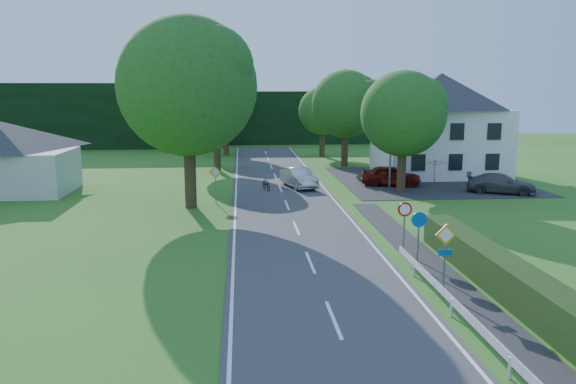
{
  "coord_description": "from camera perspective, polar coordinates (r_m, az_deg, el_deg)",
  "views": [
    {
      "loc": [
        -2.86,
        -10.63,
        7.24
      ],
      "look_at": [
        -0.54,
        16.89,
        2.18
      ],
      "focal_mm": 35.0,
      "sensor_mm": 36.0,
      "label": 1
    }
  ],
  "objects": [
    {
      "name": "treeline_left",
      "position": [
        76.93,
        -24.09,
        7.07
      ],
      "size": [
        44.0,
        6.0,
        8.0
      ],
      "primitive_type": "cube",
      "color": "black",
      "rests_on": "ground"
    },
    {
      "name": "parked_car_silver_a",
      "position": [
        46.99,
        13.08,
        2.1
      ],
      "size": [
        4.16,
        3.07,
        1.31
      ],
      "primitive_type": "imported",
      "rotation": [
        0.0,
        0.0,
        2.06
      ],
      "color": "#A4A4A8",
      "rests_on": "parking_pad"
    },
    {
      "name": "line_edge_right",
      "position": [
        32.05,
        6.29,
        -2.66
      ],
      "size": [
        0.12,
        80.0,
        0.01
      ],
      "primitive_type": "cube",
      "color": "white",
      "rests_on": "road"
    },
    {
      "name": "moving_car",
      "position": [
        41.77,
        1.1,
        1.46
      ],
      "size": [
        2.65,
        4.66,
        1.45
      ],
      "primitive_type": "imported",
      "rotation": [
        0.0,
        0.0,
        0.27
      ],
      "color": "#B3B4B8",
      "rests_on": "road"
    },
    {
      "name": "house_white",
      "position": [
        49.67,
        15.13,
        6.75
      ],
      "size": [
        10.6,
        8.4,
        8.6
      ],
      "color": "white",
      "rests_on": "ground"
    },
    {
      "name": "sign_priority_left",
      "position": [
        36.08,
        -7.38,
        1.49
      ],
      "size": [
        0.78,
        0.09,
        2.44
      ],
      "color": "slate",
      "rests_on": "ground"
    },
    {
      "name": "road",
      "position": [
        31.6,
        0.49,
        -2.83
      ],
      "size": [
        7.0,
        80.0,
        0.04
      ],
      "primitive_type": "cube",
      "color": "#3D3D3F",
      "rests_on": "ground"
    },
    {
      "name": "tree_right_mid",
      "position": [
        40.38,
        11.59,
        5.98
      ],
      "size": [
        7.0,
        7.0,
        8.58
      ],
      "primitive_type": null,
      "color": "#245118",
      "rests_on": "ground"
    },
    {
      "name": "parked_car_grey",
      "position": [
        42.3,
        20.83,
        0.82
      ],
      "size": [
        5.05,
        3.64,
        1.36
      ],
      "primitive_type": "imported",
      "rotation": [
        0.0,
        0.0,
        1.15
      ],
      "color": "#4A4B4F",
      "rests_on": "parking_pad"
    },
    {
      "name": "sign_speed_limit",
      "position": [
        25.27,
        11.77,
        -2.35
      ],
      "size": [
        0.64,
        0.11,
        2.37
      ],
      "color": "slate",
      "rests_on": "ground"
    },
    {
      "name": "parking_pad",
      "position": [
        46.66,
        13.81,
        1.17
      ],
      "size": [
        14.0,
        16.0,
        0.04
      ],
      "primitive_type": "cube",
      "color": "#262629",
      "rests_on": "ground"
    },
    {
      "name": "tree_main",
      "position": [
        34.8,
        -10.1,
        7.88
      ],
      "size": [
        9.4,
        9.4,
        11.64
      ],
      "primitive_type": null,
      "color": "#245118",
      "rests_on": "ground"
    },
    {
      "name": "tree_left_far",
      "position": [
        50.76,
        -7.29,
        6.96
      ],
      "size": [
        7.0,
        7.0,
        8.58
      ],
      "primitive_type": null,
      "color": "#245118",
      "rests_on": "ground"
    },
    {
      "name": "sign_priority_right",
      "position": [
        20.67,
        15.7,
        -5.29
      ],
      "size": [
        0.78,
        0.09,
        2.59
      ],
      "color": "slate",
      "rests_on": "ground"
    },
    {
      "name": "line_centre",
      "position": [
        31.6,
        0.49,
        -2.79
      ],
      "size": [
        0.12,
        80.0,
        0.01
      ],
      "primitive_type": null,
      "color": "white",
      "rests_on": "road"
    },
    {
      "name": "tree_right_far",
      "position": [
        53.62,
        5.82,
        7.44
      ],
      "size": [
        7.4,
        7.4,
        9.09
      ],
      "primitive_type": null,
      "color": "#245118",
      "rests_on": "ground"
    },
    {
      "name": "line_edge_left",
      "position": [
        31.47,
        -5.42,
        -2.89
      ],
      "size": [
        0.12,
        80.0,
        0.01
      ],
      "primitive_type": "cube",
      "color": "white",
      "rests_on": "road"
    },
    {
      "name": "parasol",
      "position": [
        45.57,
        14.7,
        2.08
      ],
      "size": [
        2.55,
        2.58,
        1.79
      ],
      "primitive_type": "imported",
      "rotation": [
        0.0,
        0.0,
        -0.38
      ],
      "color": "#A81B0D",
      "rests_on": "parking_pad"
    },
    {
      "name": "footpath",
      "position": [
        16.51,
        25.12,
        -16.59
      ],
      "size": [
        1.5,
        44.0,
        0.04
      ],
      "primitive_type": "cube",
      "color": "#262629",
      "rests_on": "ground"
    },
    {
      "name": "tree_right_back",
      "position": [
        61.37,
        3.51,
        7.12
      ],
      "size": [
        6.2,
        6.2,
        7.56
      ],
      "primitive_type": null,
      "color": "#245118",
      "rests_on": "ground"
    },
    {
      "name": "sign_roundabout",
      "position": [
        23.44,
        13.13,
        -3.64
      ],
      "size": [
        0.64,
        0.08,
        2.37
      ],
      "color": "slate",
      "rests_on": "ground"
    },
    {
      "name": "tree_left_back",
      "position": [
        62.74,
        -6.37,
        7.38
      ],
      "size": [
        6.6,
        6.6,
        8.07
      ],
      "primitive_type": null,
      "color": "#245118",
      "rests_on": "ground"
    },
    {
      "name": "treeline_right",
      "position": [
        77.49,
        3.26,
        7.59
      ],
      "size": [
        30.0,
        5.0,
        7.0
      ],
      "primitive_type": "cube",
      "color": "black",
      "rests_on": "ground"
    },
    {
      "name": "motorcycle",
      "position": [
        40.81,
        -2.22,
        0.87
      ],
      "size": [
        1.0,
        1.85,
        0.93
      ],
      "primitive_type": "imported",
      "rotation": [
        0.0,
        0.0,
        0.23
      ],
      "color": "black",
      "rests_on": "road"
    },
    {
      "name": "parked_car_red",
      "position": [
        43.35,
        10.41,
        1.66
      ],
      "size": [
        4.77,
        2.77,
        1.53
      ],
      "primitive_type": "imported",
      "rotation": [
        0.0,
        0.0,
        1.34
      ],
      "color": "maroon",
      "rests_on": "parking_pad"
    },
    {
      "name": "streetlight",
      "position": [
        42.17,
        10.26,
        6.44
      ],
      "size": [
        2.03,
        0.18,
        8.0
      ],
      "color": "slate",
      "rests_on": "ground"
    }
  ]
}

